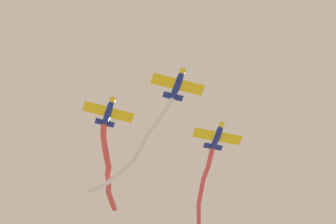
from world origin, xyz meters
The scene contains 6 objects.
airplane_lead centered at (4.40, -1.51, 55.26)m, with size 5.29×7.01×1.73m.
smoke_trail_lead centered at (18.28, -1.27, 55.71)m, with size 23.07×4.28×1.88m.
airplane_left_wing centered at (9.74, -10.39, 55.26)m, with size 5.33×7.02×1.73m.
smoke_trail_left_wing centered at (24.31, -15.96, 55.33)m, with size 24.21×12.20×1.30m.
airplane_right_wing centered at (12.68, 4.72, 55.56)m, with size 5.26×6.98×1.73m.
smoke_trail_right_wing centered at (24.28, 0.32, 57.02)m, with size 18.97×9.58×3.68m.
Camera 1 is at (-26.05, 14.83, 4.15)m, focal length 51.51 mm.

